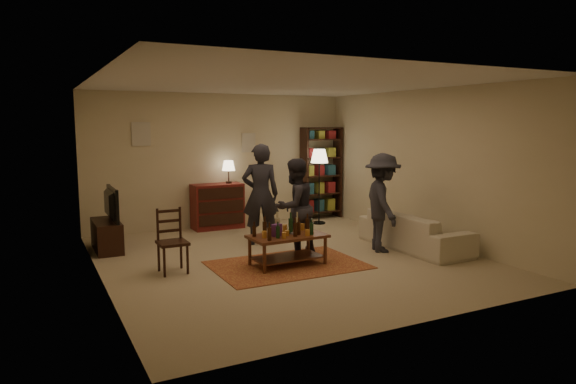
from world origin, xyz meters
TOP-DOWN VIEW (x-y plane):
  - floor at (0.00, 0.00)m, footprint 6.00×6.00m
  - room_shell at (-0.65, 2.98)m, footprint 6.00×6.00m
  - rug at (-0.18, -0.37)m, footprint 2.20×1.50m
  - coffee_table at (-0.19, -0.37)m, footprint 1.15×0.65m
  - dining_chair at (-1.80, 0.09)m, footprint 0.41×0.41m
  - tv_stand at (-2.44, 1.80)m, footprint 0.40×1.00m
  - dresser at (-0.19, 2.71)m, footprint 1.00×0.50m
  - bookshelf at (2.25, 2.78)m, footprint 0.90×0.34m
  - floor_lamp at (1.87, 2.21)m, footprint 0.36×0.36m
  - sofa at (2.20, -0.40)m, footprint 0.81×2.08m
  - person_left at (0.02, 1.07)m, footprint 0.75×0.61m
  - person_right at (0.22, 0.17)m, footprint 0.89×0.77m
  - person_by_sofa at (1.60, -0.29)m, footprint 0.93×1.19m

SIDE VIEW (x-z plane):
  - floor at x=0.00m, z-range 0.00..0.00m
  - rug at x=-0.18m, z-range 0.00..0.01m
  - sofa at x=2.20m, z-range 0.00..0.61m
  - tv_stand at x=-2.44m, z-range -0.14..0.91m
  - coffee_table at x=-0.19m, z-range 0.01..0.81m
  - dresser at x=-0.19m, z-range -0.20..1.16m
  - dining_chair at x=-1.80m, z-range 0.02..0.95m
  - person_right at x=0.22m, z-range 0.00..1.55m
  - person_by_sofa at x=1.60m, z-range 0.00..1.62m
  - person_left at x=0.02m, z-range 0.00..1.76m
  - bookshelf at x=2.25m, z-range 0.03..2.04m
  - floor_lamp at x=1.87m, z-range 0.54..2.11m
  - room_shell at x=-0.65m, z-range -1.19..4.81m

